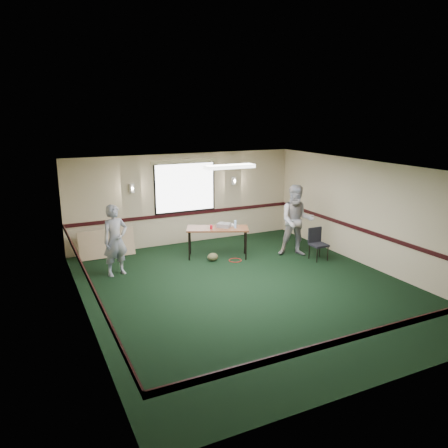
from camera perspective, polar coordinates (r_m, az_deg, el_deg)
name	(u,v)px	position (r m, az deg, el deg)	size (l,w,h in m)	color
ground	(249,288)	(9.98, 3.26, -8.37)	(8.00, 8.00, 0.00)	black
room_shell	(210,203)	(11.34, -1.80, 2.79)	(8.00, 8.02, 8.00)	#C1B38B
folding_table	(217,230)	(11.81, -0.86, -0.78)	(1.78, 1.29, 0.83)	#563018
projector	(224,225)	(11.85, -0.01, -0.16)	(0.33, 0.28, 0.11)	gray
game_console	(230,225)	(11.99, 0.83, -0.14)	(0.18, 0.15, 0.05)	white
red_cup	(211,227)	(11.66, -1.68, -0.39)	(0.08, 0.08, 0.11)	#AE0B17
water_bottle	(235,224)	(11.75, 1.48, -0.02)	(0.06, 0.06, 0.22)	#96C2F6
duffel_bag	(213,257)	(11.70, -1.48, -4.33)	(0.30, 0.23, 0.21)	#444227
cable_coil	(235,260)	(11.74, 1.47, -4.75)	(0.35, 0.35, 0.02)	red
folded_table	(107,244)	(12.32, -15.06, -2.50)	(1.50, 0.06, 0.77)	tan
conference_chair	(317,241)	(12.00, 12.06, -2.19)	(0.42, 0.44, 0.85)	black
person_left	(115,240)	(10.82, -14.01, -2.08)	(0.64, 0.42, 1.74)	#3B4F82
person_right	(297,221)	(12.08, 9.47, 0.42)	(0.96, 0.75, 1.97)	#758EB6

